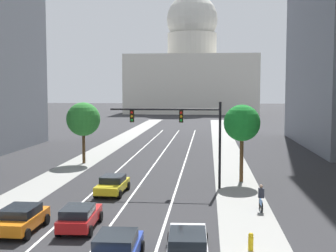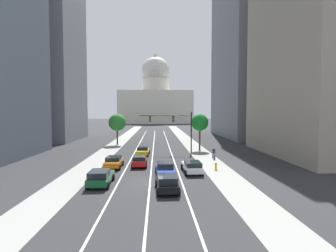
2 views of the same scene
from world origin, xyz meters
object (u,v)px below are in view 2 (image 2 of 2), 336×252
cyclist (214,153)px  street_tree_near_left (117,122)px  capitol_building (156,99)px  car_white (192,166)px  traffic_signal_mast (175,124)px  car_red (139,161)px  car_orange (114,162)px  car_blue (165,169)px  car_black (167,183)px  fire_hydrant (216,166)px  car_yellow (143,151)px  car_green (100,177)px  street_tree_near_right (200,122)px

cyclist → street_tree_near_left: size_ratio=0.26×
capitol_building → car_white: size_ratio=8.92×
traffic_signal_mast → street_tree_near_left: (-11.40, 11.12, -0.23)m
car_red → traffic_signal_mast: (5.33, 11.13, 4.20)m
car_orange → car_blue: size_ratio=0.85×
car_black → car_blue: car_blue is taller
car_blue → cyclist: bearing=-38.4°
car_red → cyclist: size_ratio=2.40×
cyclist → street_tree_near_left: (-16.72, 17.34, 3.87)m
car_black → traffic_signal_mast: bearing=-8.6°
capitol_building → fire_hydrant: (7.74, -130.71, -14.06)m
car_blue → cyclist: (7.52, 9.86, 0.09)m
cyclist → car_orange: bearing=111.1°
car_black → car_blue: 5.71m
fire_hydrant → car_blue: bearing=-158.2°
car_blue → fire_hydrant: (6.17, 2.47, -0.29)m
car_yellow → street_tree_near_left: bearing=26.2°
car_red → car_black: (3.13, -10.67, 0.02)m
car_white → street_tree_near_left: bearing=23.0°
car_orange → car_black: bearing=-147.3°
capitol_building → car_yellow: 120.31m
car_blue → car_green: (-6.25, -3.51, 0.03)m
car_white → car_yellow: (-6.26, 12.45, -0.01)m
car_blue → street_tree_near_left: street_tree_near_left is taller
car_orange → cyclist: cyclist is taller
cyclist → fire_hydrant: bearing=168.6°
car_green → street_tree_near_left: street_tree_near_left is taller
car_black → street_tree_near_left: (-9.20, 32.91, 3.95)m
car_green → traffic_signal_mast: size_ratio=0.51×
car_green → fire_hydrant: car_green is taller
car_white → cyclist: 9.69m
car_black → street_tree_near_right: (6.91, 24.74, 4.25)m
car_green → street_tree_near_left: 31.11m
car_red → car_white: car_red is taller
car_white → cyclist: size_ratio=2.82×
street_tree_near_right → cyclist: bearing=-86.2°
car_red → car_yellow: 8.71m
car_black → car_green: car_green is taller
car_blue → car_yellow: bearing=11.8°
car_red → car_black: size_ratio=0.97×
car_red → car_black: 11.12m
car_white → car_black: (-3.13, -6.93, 0.03)m
car_red → fire_hydrant: 9.63m
capitol_building → cyclist: size_ratio=25.10×
car_blue → fire_hydrant: 6.66m
car_green → fire_hydrant: 13.80m
capitol_building → car_black: (1.57, -138.89, -13.76)m
car_white → car_green: size_ratio=1.07×
car_white → car_blue: bearing=109.0°
fire_hydrant → street_tree_near_right: 17.19m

